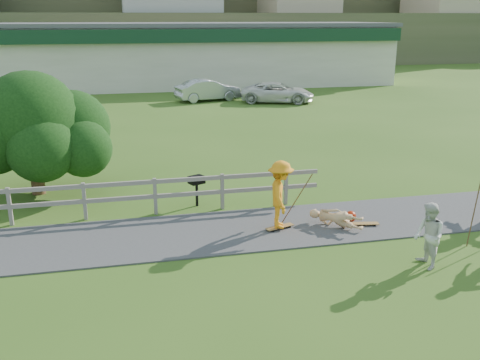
% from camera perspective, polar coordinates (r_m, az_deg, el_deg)
% --- Properties ---
extents(ground, '(260.00, 260.00, 0.00)m').
position_cam_1_polar(ground, '(13.26, 0.86, -7.87)').
color(ground, '#345819').
rests_on(ground, ground).
extents(path, '(34.00, 3.00, 0.04)m').
position_cam_1_polar(path, '(14.60, -0.53, -5.39)').
color(path, '#38383B').
rests_on(path, ground).
extents(fence, '(15.05, 0.10, 1.10)m').
position_cam_1_polar(fence, '(15.86, -18.53, -1.75)').
color(fence, '#6A645D').
rests_on(fence, ground).
extents(strip_mall, '(32.50, 10.75, 5.10)m').
position_cam_1_polar(strip_mall, '(47.22, -4.54, 13.32)').
color(strip_mall, beige).
rests_on(strip_mall, ground).
extents(skater_rider, '(0.93, 1.32, 1.85)m').
position_cam_1_polar(skater_rider, '(14.38, 4.33, -1.93)').
color(skater_rider, orange).
rests_on(skater_rider, ground).
extents(skater_fallen, '(1.37, 1.30, 0.55)m').
position_cam_1_polar(skater_fallen, '(14.96, 10.19, -4.04)').
color(skater_fallen, tan).
rests_on(skater_fallen, ground).
extents(spectator_a, '(0.62, 0.78, 1.56)m').
position_cam_1_polar(spectator_a, '(13.02, 19.50, -5.65)').
color(spectator_a, silver).
rests_on(spectator_a, ground).
extents(car_silver, '(4.71, 2.49, 1.48)m').
position_cam_1_polar(car_silver, '(37.44, -3.43, 9.55)').
color(car_silver, '#B6B8BE').
rests_on(car_silver, ground).
extents(car_white, '(5.35, 3.72, 1.36)m').
position_cam_1_polar(car_white, '(36.69, 4.03, 9.30)').
color(car_white, silver).
rests_on(car_white, ground).
extents(tree, '(5.06, 5.06, 3.11)m').
position_cam_1_polar(tree, '(18.44, -21.13, 3.24)').
color(tree, black).
rests_on(tree, ground).
extents(bbq, '(0.54, 0.49, 0.95)m').
position_cam_1_polar(bbq, '(16.39, -4.63, -1.19)').
color(bbq, black).
rests_on(bbq, ground).
extents(longboard_rider, '(0.86, 0.47, 0.09)m').
position_cam_1_polar(longboard_rider, '(14.69, 4.26, -5.17)').
color(longboard_rider, brown).
rests_on(longboard_rider, ground).
extents(longboard_fallen, '(0.84, 0.34, 0.09)m').
position_cam_1_polar(longboard_fallen, '(15.28, 13.06, -4.70)').
color(longboard_fallen, brown).
rests_on(longboard_fallen, ground).
extents(helmet, '(0.32, 0.32, 0.32)m').
position_cam_1_polar(helmet, '(15.53, 11.71, -3.80)').
color(helmet, '#9D1C04').
rests_on(helmet, ground).
extents(pole_rider, '(0.03, 0.03, 1.67)m').
position_cam_1_polar(pole_rider, '(14.95, 6.08, -1.60)').
color(pole_rider, brown).
rests_on(pole_rider, ground).
extents(pole_spec_left, '(0.03, 0.03, 1.90)m').
position_cam_1_polar(pole_spec_left, '(14.57, 23.72, -3.03)').
color(pole_spec_left, brown).
rests_on(pole_spec_left, ground).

